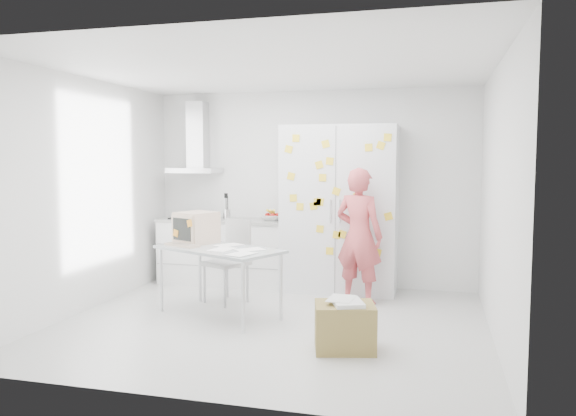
% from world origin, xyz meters
% --- Properties ---
extents(floor, '(4.50, 4.00, 0.02)m').
position_xyz_m(floor, '(0.00, 0.00, -0.01)').
color(floor, silver).
rests_on(floor, ground).
extents(walls, '(4.52, 4.01, 2.70)m').
position_xyz_m(walls, '(0.00, 0.72, 1.35)').
color(walls, white).
rests_on(walls, ground).
extents(ceiling, '(4.50, 4.00, 0.02)m').
position_xyz_m(ceiling, '(0.00, 0.00, 2.70)').
color(ceiling, white).
rests_on(ceiling, walls).
extents(counter_run, '(1.84, 0.63, 1.28)m').
position_xyz_m(counter_run, '(-1.20, 1.70, 0.47)').
color(counter_run, white).
rests_on(counter_run, ground).
extents(range_hood, '(0.70, 0.48, 1.01)m').
position_xyz_m(range_hood, '(-1.65, 1.84, 1.96)').
color(range_hood, silver).
rests_on(range_hood, walls).
extents(tall_cabinet, '(1.50, 0.68, 2.20)m').
position_xyz_m(tall_cabinet, '(0.45, 1.67, 1.10)').
color(tall_cabinet, silver).
rests_on(tall_cabinet, ground).
extents(person, '(0.70, 0.57, 1.66)m').
position_xyz_m(person, '(0.79, 1.10, 0.83)').
color(person, '#CA4E52').
rests_on(person, ground).
extents(desk, '(1.60, 1.25, 1.14)m').
position_xyz_m(desk, '(-0.90, 0.30, 0.87)').
color(desk, '#AFB8BA').
rests_on(desk, ground).
extents(chair, '(0.62, 0.62, 1.01)m').
position_xyz_m(chair, '(-0.75, 0.78, 0.57)').
color(chair, '#A8A8A6').
rests_on(chair, ground).
extents(cardboard_box, '(0.63, 0.55, 0.48)m').
position_xyz_m(cardboard_box, '(0.89, -0.64, 0.22)').
color(cardboard_box, olive).
rests_on(cardboard_box, ground).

